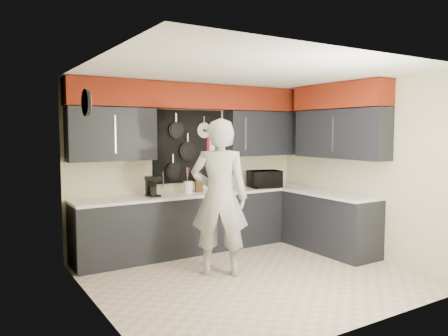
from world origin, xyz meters
TOP-DOWN VIEW (x-y plane):
  - ground at (0.00, 0.00)m, footprint 4.00×4.00m
  - back_wall_assembly at (0.01, 1.60)m, footprint 4.00×0.36m
  - right_wall_assembly at (1.85, 0.26)m, footprint 0.36×3.50m
  - left_wall_assembly at (-1.99, 0.02)m, footprint 0.05×3.50m
  - base_cabinets at (0.49, 1.13)m, footprint 3.95×2.20m
  - microwave at (1.20, 1.37)m, footprint 0.58×0.45m
  - knife_block at (0.01, 1.49)m, footprint 0.14×0.14m
  - utensil_crock at (-0.19, 1.47)m, footprint 0.14×0.14m
  - coffee_maker at (-0.80, 1.42)m, footprint 0.19×0.22m
  - person at (-0.34, 0.29)m, footprint 0.89×0.82m

SIDE VIEW (x-z plane):
  - ground at x=0.00m, z-range 0.00..0.00m
  - base_cabinets at x=0.49m, z-range 0.00..0.92m
  - utensil_crock at x=-0.19m, z-range 0.92..1.10m
  - person at x=-0.34m, z-range 0.00..2.03m
  - knife_block at x=0.01m, z-range 0.92..1.16m
  - microwave at x=1.20m, z-range 0.92..1.21m
  - coffee_maker at x=-0.80m, z-range 0.93..1.22m
  - left_wall_assembly at x=-1.99m, z-range 0.03..2.63m
  - right_wall_assembly at x=1.85m, z-range 0.64..3.24m
  - back_wall_assembly at x=0.01m, z-range 0.71..3.31m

